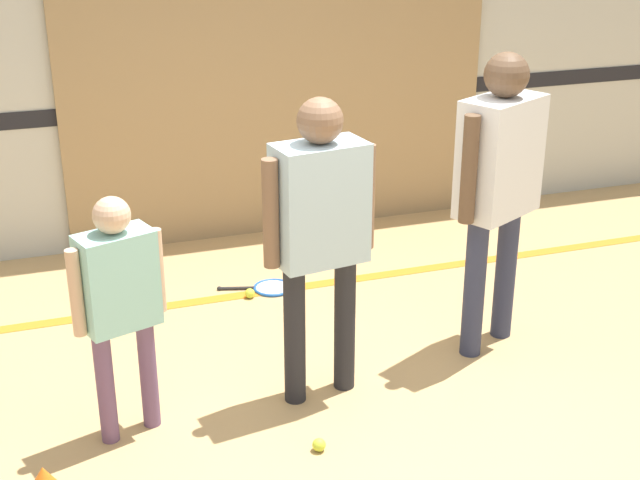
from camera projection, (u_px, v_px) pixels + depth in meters
ground_plane at (339, 406)px, 4.69m from camera, size 16.00×16.00×0.00m
wall_back at (218, 25)px, 6.36m from camera, size 16.00×0.07×3.20m
wall_panel at (281, 91)px, 6.62m from camera, size 3.24×0.05×2.19m
floor_stripe at (265, 292)px, 5.96m from camera, size 14.40×0.10×0.01m
person_instructor at (320, 219)px, 4.43m from camera, size 0.61×0.31×1.62m
person_student_left at (119, 293)px, 4.18m from camera, size 0.45×0.29×1.25m
person_student_right at (499, 172)px, 4.90m from camera, size 0.60×0.46×1.73m
racket_spare_on_floor at (269, 288)px, 6.00m from camera, size 0.53×0.33×0.03m
tennis_ball_near_instructor at (319, 445)px, 4.31m from camera, size 0.07×0.07×0.07m
tennis_ball_by_spare_racket at (250, 293)px, 5.87m from camera, size 0.07×0.07×0.07m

